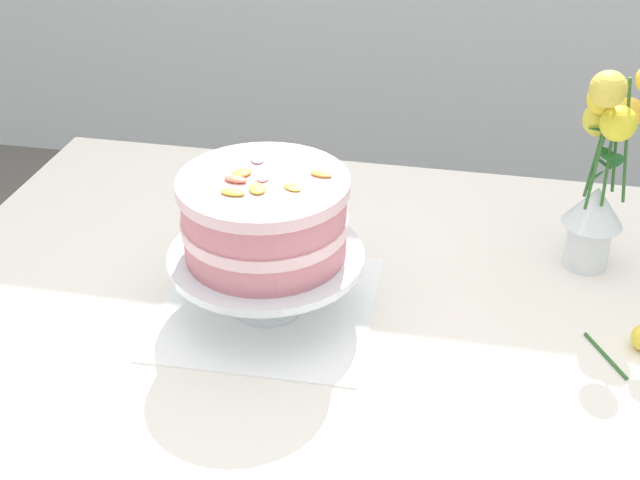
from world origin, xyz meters
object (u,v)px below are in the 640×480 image
Objects in this scene: dining_table at (350,364)px; cake_stand at (266,262)px; flower_vase at (602,174)px; layer_cake at (265,216)px.

cake_stand is (-0.13, -0.00, 0.17)m from dining_table.
flower_vase is at bearing 31.81° from dining_table.
dining_table is at bearing 0.52° from layer_cake.
dining_table is 5.72× the size of layer_cake.
layer_cake is (-0.13, -0.00, 0.25)m from dining_table.
dining_table is 4.05× the size of flower_vase.
layer_cake is at bearing -179.48° from dining_table.
layer_cake reaches higher than dining_table.
layer_cake is at bearing -121.02° from cake_stand.
layer_cake is (-0.00, -0.00, 0.08)m from cake_stand.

